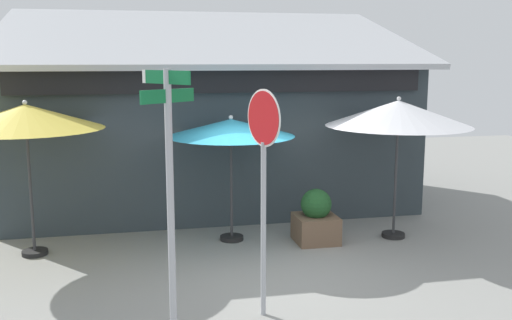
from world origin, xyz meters
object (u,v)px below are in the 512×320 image
at_px(patio_umbrella_teal_center, 231,129).
at_px(sidewalk_planter, 316,219).
at_px(street_sign_post, 170,178).
at_px(stop_sign, 264,162).
at_px(patio_umbrella_mustard_left, 26,118).
at_px(patio_umbrella_ivory_right, 398,114).

distance_m(patio_umbrella_teal_center, sidewalk_planter, 2.31).
bearing_deg(patio_umbrella_teal_center, street_sign_post, -111.08).
distance_m(street_sign_post, sidewalk_planter, 4.47).
bearing_deg(stop_sign, patio_umbrella_teal_center, 87.59).
height_order(patio_umbrella_mustard_left, patio_umbrella_teal_center, patio_umbrella_mustard_left).
xyz_separation_m(patio_umbrella_teal_center, patio_umbrella_ivory_right, (3.07, -0.47, 0.26)).
bearing_deg(patio_umbrella_ivory_right, patio_umbrella_mustard_left, 176.82).
height_order(stop_sign, patio_umbrella_teal_center, stop_sign).
bearing_deg(sidewalk_planter, street_sign_post, -133.09).
relative_size(street_sign_post, patio_umbrella_mustard_left, 1.21).
distance_m(street_sign_post, patio_umbrella_teal_center, 3.76).
relative_size(stop_sign, patio_umbrella_teal_center, 1.27).
relative_size(patio_umbrella_mustard_left, patio_umbrella_ivory_right, 1.00).
height_order(street_sign_post, stop_sign, street_sign_post).
height_order(street_sign_post, patio_umbrella_mustard_left, street_sign_post).
bearing_deg(patio_umbrella_teal_center, patio_umbrella_mustard_left, -178.31).
xyz_separation_m(stop_sign, patio_umbrella_mustard_left, (-3.37, 3.19, 0.33)).
xyz_separation_m(stop_sign, patio_umbrella_teal_center, (0.14, 3.29, 0.04)).
bearing_deg(patio_umbrella_mustard_left, patio_umbrella_ivory_right, -3.18).
relative_size(patio_umbrella_teal_center, sidewalk_planter, 2.34).
bearing_deg(patio_umbrella_ivory_right, stop_sign, -138.62).
bearing_deg(patio_umbrella_mustard_left, sidewalk_planter, -3.82).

